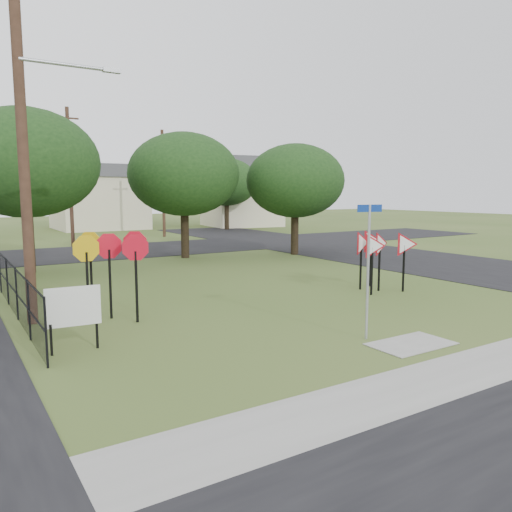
{
  "coord_description": "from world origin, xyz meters",
  "views": [
    {
      "loc": [
        -9.25,
        -10.14,
        3.59
      ],
      "look_at": [
        -0.96,
        3.0,
        1.6
      ],
      "focal_mm": 35.0,
      "sensor_mm": 36.0,
      "label": 1
    }
  ],
  "objects": [
    {
      "name": "ground",
      "position": [
        0.0,
        0.0,
        0.0
      ],
      "size": [
        140.0,
        140.0,
        0.0
      ],
      "primitive_type": "plane",
      "color": "#3A501E"
    },
    {
      "name": "yield_sign_cluster",
      "position": [
        4.12,
        2.74,
        1.64
      ],
      "size": [
        2.31,
        1.84,
        2.22
      ],
      "color": "black",
      "rests_on": "ground"
    },
    {
      "name": "far_pole_b",
      "position": [
        6.0,
        28.0,
        4.35
      ],
      "size": [
        1.4,
        0.24,
        8.5
      ],
      "color": "#4A3022",
      "rests_on": "ground"
    },
    {
      "name": "stop_sign_cluster",
      "position": [
        -5.23,
        3.91,
        1.83
      ],
      "size": [
        2.28,
        2.1,
        2.47
      ],
      "color": "black",
      "rests_on": "ground"
    },
    {
      "name": "tree_near_mid",
      "position": [
        2.0,
        15.0,
        4.54
      ],
      "size": [
        6.0,
        6.0,
        6.8
      ],
      "color": "black",
      "rests_on": "ground"
    },
    {
      "name": "house_mid",
      "position": [
        4.0,
        40.0,
        3.15
      ],
      "size": [
        8.4,
        8.4,
        6.2
      ],
      "color": "beige",
      "rests_on": "ground"
    },
    {
      "name": "house_right",
      "position": [
        18.0,
        36.0,
        3.65
      ],
      "size": [
        8.3,
        8.3,
        7.2
      ],
      "color": "beige",
      "rests_on": "ground"
    },
    {
      "name": "curb_pad",
      "position": [
        0.0,
        -2.4,
        0.01
      ],
      "size": [
        2.0,
        1.2,
        0.02
      ],
      "primitive_type": "cube",
      "color": "gray",
      "rests_on": "ground"
    },
    {
      "name": "street_far",
      "position": [
        0.0,
        20.0,
        0.01
      ],
      "size": [
        60.0,
        8.0,
        0.02
      ],
      "primitive_type": "cube",
      "color": "black",
      "rests_on": "ground"
    },
    {
      "name": "tree_near_left",
      "position": [
        -6.0,
        14.0,
        4.86
      ],
      "size": [
        6.4,
        6.4,
        7.27
      ],
      "color": "black",
      "rests_on": "ground"
    },
    {
      "name": "far_pole_a",
      "position": [
        -2.0,
        24.0,
        4.6
      ],
      "size": [
        1.4,
        0.24,
        9.0
      ],
      "color": "#4A3022",
      "rests_on": "ground"
    },
    {
      "name": "street_name_sign",
      "position": [
        -0.59,
        -1.5,
        1.87
      ],
      "size": [
        0.67,
        0.15,
        3.3
      ],
      "color": "#9FA3A8",
      "rests_on": "ground"
    },
    {
      "name": "street_right",
      "position": [
        12.0,
        10.0,
        0.01
      ],
      "size": [
        8.0,
        50.0,
        0.02
      ],
      "primitive_type": "cube",
      "color": "black",
      "rests_on": "ground"
    },
    {
      "name": "tree_near_right",
      "position": [
        8.0,
        13.0,
        4.22
      ],
      "size": [
        5.6,
        5.6,
        6.33
      ],
      "color": "black",
      "rests_on": "ground"
    },
    {
      "name": "utility_pole_main",
      "position": [
        -7.24,
        4.5,
        5.21
      ],
      "size": [
        3.55,
        0.33,
        10.0
      ],
      "color": "#4A3022",
      "rests_on": "ground"
    },
    {
      "name": "info_board",
      "position": [
        -6.88,
        1.3,
        1.0
      ],
      "size": [
        1.2,
        0.13,
        1.5
      ],
      "color": "black",
      "rests_on": "ground"
    },
    {
      "name": "fence_run",
      "position": [
        -7.6,
        6.25,
        0.78
      ],
      "size": [
        0.05,
        11.55,
        1.5
      ],
      "color": "black",
      "rests_on": "ground"
    },
    {
      "name": "tree_far_right",
      "position": [
        14.0,
        32.0,
        4.54
      ],
      "size": [
        6.0,
        6.0,
        6.8
      ],
      "color": "black",
      "rests_on": "ground"
    },
    {
      "name": "sidewalk",
      "position": [
        0.0,
        -4.2,
        0.01
      ],
      "size": [
        30.0,
        1.6,
        0.02
      ],
      "primitive_type": "cube",
      "color": "gray",
      "rests_on": "ground"
    }
  ]
}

